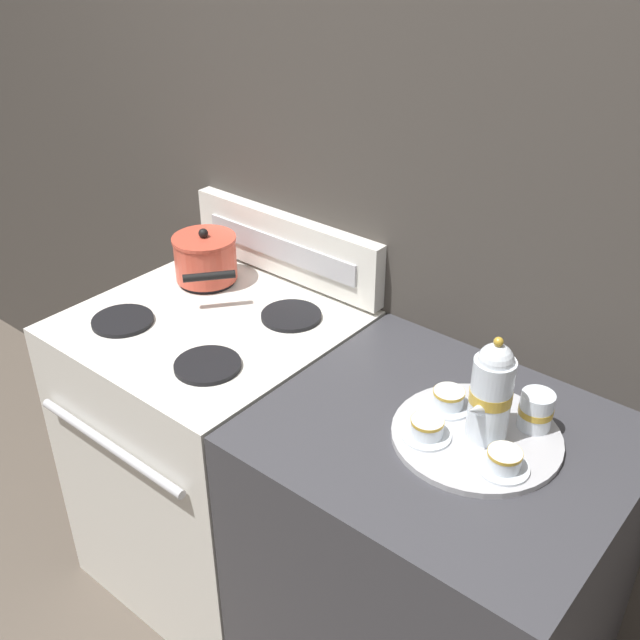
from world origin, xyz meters
TOP-DOWN VIEW (x-y plane):
  - ground_plane at (0.00, 0.00)m, footprint 6.00×6.00m
  - wall_back at (0.00, 0.36)m, footprint 6.00×0.05m
  - stove at (-0.39, -0.00)m, footprint 0.68×0.71m
  - control_panel at (-0.39, 0.32)m, footprint 0.67×0.05m
  - side_counter at (0.35, 0.00)m, footprint 0.78×0.68m
  - saucepan at (-0.56, 0.15)m, footprint 0.27×0.25m
  - serving_tray at (0.41, 0.03)m, footprint 0.36×0.36m
  - teapot at (0.42, 0.03)m, footprint 0.09×0.14m
  - teacup_left at (0.33, -0.05)m, footprint 0.11×0.11m
  - teacup_right at (0.50, -0.04)m, footprint 0.11×0.11m
  - teacup_front at (0.31, 0.07)m, footprint 0.11×0.11m
  - creamer_jug at (0.49, 0.13)m, footprint 0.07×0.07m

SIDE VIEW (x-z plane):
  - ground_plane at x=0.00m, z-range 0.00..0.00m
  - side_counter at x=0.35m, z-range 0.00..0.91m
  - stove at x=-0.39m, z-range 0.00..0.92m
  - serving_tray at x=0.41m, z-range 0.91..0.93m
  - teacup_left at x=0.33m, z-range 0.93..0.97m
  - teacup_right at x=0.50m, z-range 0.93..0.97m
  - teacup_front at x=0.31m, z-range 0.93..0.97m
  - creamer_jug at x=0.49m, z-range 0.93..1.01m
  - saucepan at x=-0.56m, z-range 0.91..1.07m
  - control_panel at x=-0.39m, z-range 0.93..1.11m
  - teapot at x=0.42m, z-range 0.92..1.16m
  - wall_back at x=0.00m, z-range 0.00..2.20m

